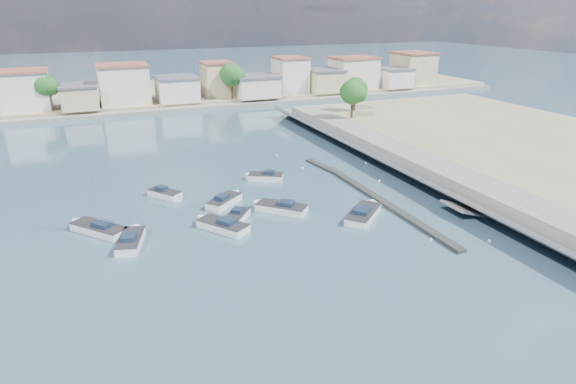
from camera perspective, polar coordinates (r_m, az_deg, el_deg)
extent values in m
plane|color=#305060|center=(78.60, -5.24, 5.62)|extent=(400.00, 400.00, 0.00)
cube|color=slate|center=(64.14, 18.41, 1.90)|extent=(5.00, 90.00, 1.80)
cube|color=slate|center=(61.48, 15.30, 1.43)|extent=(4.17, 90.00, 2.86)
cube|color=gray|center=(80.32, 30.81, 3.67)|extent=(40.00, 90.00, 1.70)
cube|color=slate|center=(55.23, 20.70, -1.99)|extent=(5.31, 3.50, 1.94)
cube|color=black|center=(55.47, 11.18, -1.14)|extent=(1.00, 26.00, 0.35)
cube|color=black|center=(66.60, 4.28, 2.95)|extent=(2.00, 8.05, 0.30)
cube|color=gray|center=(128.05, -12.39, 11.50)|extent=(160.00, 40.00, 1.40)
cube|color=slate|center=(107.79, -10.27, 9.78)|extent=(160.00, 2.50, 0.80)
cube|color=silver|center=(112.25, -28.72, 10.49)|extent=(9.00, 9.00, 7.50)
cube|color=#99513D|center=(111.77, -29.08, 12.45)|extent=(9.54, 9.54, 0.35)
cube|color=#C6B288|center=(108.89, -23.46, 10.26)|extent=(7.00, 8.00, 4.50)
cube|color=#595960|center=(108.53, -23.65, 11.51)|extent=(7.42, 8.48, 0.35)
cube|color=beige|center=(110.82, -18.88, 11.93)|extent=(10.00, 9.00, 8.00)
cube|color=#99513D|center=(110.32, -19.14, 14.07)|extent=(10.60, 9.54, 0.35)
cube|color=silver|center=(111.31, -13.01, 11.76)|extent=(8.50, 8.50, 5.00)
cube|color=#595960|center=(110.94, -13.13, 13.12)|extent=(9.01, 9.01, 0.35)
cube|color=#C6B288|center=(116.07, -8.36, 13.05)|extent=(6.50, 7.50, 7.50)
cube|color=#99513D|center=(115.61, -8.46, 14.97)|extent=(6.89, 7.95, 0.35)
cube|color=beige|center=(114.71, -3.85, 12.37)|extent=(9.50, 9.00, 4.50)
cube|color=#595960|center=(114.37, -3.88, 13.57)|extent=(10.07, 9.54, 0.35)
cube|color=silver|center=(120.74, 0.29, 13.68)|extent=(7.00, 8.00, 8.00)
cube|color=#99513D|center=(120.29, 0.29, 15.65)|extent=(7.42, 8.48, 0.35)
cube|color=#C6B288|center=(122.44, 4.21, 13.02)|extent=(8.00, 9.00, 5.00)
cube|color=#595960|center=(122.10, 4.24, 14.26)|extent=(8.48, 9.54, 0.35)
cube|color=beige|center=(127.37, 7.75, 13.76)|extent=(10.50, 8.50, 7.50)
cube|color=#99513D|center=(126.95, 7.84, 15.52)|extent=(11.13, 9.01, 0.35)
cube|color=silver|center=(131.71, 12.43, 13.05)|extent=(7.50, 7.50, 4.50)
cube|color=#595960|center=(131.42, 12.52, 14.09)|extent=(7.95, 7.95, 0.35)
cube|color=#C6B288|center=(138.55, 14.60, 13.97)|extent=(9.00, 9.50, 8.00)
cube|color=#99513D|center=(138.15, 14.76, 15.68)|extent=(9.54, 10.07, 0.35)
cylinder|color=#38281E|center=(109.24, -26.58, 9.51)|extent=(0.44, 0.44, 3.38)
sphere|color=#1A4C19|center=(108.76, -26.86, 11.23)|extent=(4.80, 4.80, 4.80)
sphere|color=#1A4C19|center=(108.13, -26.38, 11.14)|extent=(3.60, 3.60, 3.60)
sphere|color=#1A4C19|center=(109.24, -27.26, 11.28)|extent=(3.30, 3.30, 3.30)
cylinder|color=#38281E|center=(112.41, -17.23, 10.91)|extent=(0.44, 0.44, 2.93)
sphere|color=#1A4C19|center=(111.99, -17.39, 12.37)|extent=(4.16, 4.16, 4.16)
sphere|color=#1A4C19|center=(111.58, -16.95, 12.28)|extent=(3.12, 3.12, 3.12)
sphere|color=#1A4C19|center=(112.30, -17.76, 12.42)|extent=(2.86, 2.86, 2.86)
cylinder|color=#38281E|center=(112.08, -6.64, 11.84)|extent=(0.44, 0.44, 3.60)
sphere|color=#1A4C19|center=(111.58, -6.72, 13.65)|extent=(5.12, 5.12, 5.12)
sphere|color=#1A4C19|center=(111.27, -6.13, 13.52)|extent=(3.84, 3.84, 3.84)
sphere|color=#1A4C19|center=(111.81, -7.20, 13.72)|extent=(3.52, 3.52, 3.52)
cylinder|color=#38281E|center=(120.16, 0.47, 12.47)|extent=(0.44, 0.44, 3.15)
sphere|color=#1A4C19|center=(119.74, 0.48, 13.95)|extent=(4.48, 4.48, 4.48)
sphere|color=#1A4C19|center=(119.58, 0.97, 13.84)|extent=(3.36, 3.36, 3.36)
sphere|color=#1A4C19|center=(119.84, 0.08, 14.02)|extent=(3.08, 3.08, 3.08)
cylinder|color=#38281E|center=(126.33, 7.53, 12.61)|extent=(0.44, 0.44, 2.70)
sphere|color=#1A4C19|center=(125.98, 7.59, 13.81)|extent=(3.84, 3.84, 3.84)
sphere|color=#1A4C19|center=(125.95, 7.98, 13.71)|extent=(2.88, 2.88, 2.88)
sphere|color=#1A4C19|center=(125.99, 7.26, 13.88)|extent=(2.64, 2.64, 2.64)
cylinder|color=#38281E|center=(90.02, 7.56, 9.69)|extent=(0.44, 0.44, 3.15)
sphere|color=#1A4C19|center=(89.47, 7.66, 11.65)|extent=(4.48, 4.48, 4.48)
sphere|color=#1A4C19|center=(89.45, 8.31, 11.48)|extent=(3.36, 3.36, 3.36)
sphere|color=#1A4C19|center=(89.47, 7.13, 11.76)|extent=(3.08, 3.08, 3.08)
cylinder|color=#38281E|center=(97.11, 7.88, 10.43)|extent=(0.44, 0.44, 2.93)
sphere|color=#1A4C19|center=(96.64, 7.97, 12.11)|extent=(4.16, 4.16, 4.16)
sphere|color=#1A4C19|center=(96.61, 8.53, 11.97)|extent=(3.12, 3.12, 3.12)
sphere|color=#1A4C19|center=(96.63, 7.51, 12.21)|extent=(2.86, 2.86, 2.86)
cube|color=white|center=(48.42, -7.71, -4.11)|extent=(4.73, 5.49, 1.00)
cube|color=white|center=(49.79, -9.72, -3.50)|extent=(1.68, 1.68, 1.00)
cube|color=#262628|center=(48.21, -7.74, -3.57)|extent=(4.77, 5.51, 0.08)
cube|color=#1A293E|center=(47.80, -7.26, -3.46)|extent=(1.96, 2.03, 0.48)
cube|color=white|center=(54.45, -7.57, -1.19)|extent=(4.72, 4.39, 1.00)
cube|color=white|center=(55.95, -6.42, -0.52)|extent=(1.43, 1.43, 1.00)
cube|color=#262628|center=(54.27, -7.59, -0.71)|extent=(4.74, 4.42, 0.08)
cube|color=#1A293E|center=(53.83, -7.88, -0.63)|extent=(1.80, 1.77, 0.48)
cube|color=white|center=(52.20, -0.75, -2.00)|extent=(5.35, 5.28, 1.00)
cube|color=white|center=(53.08, -3.10, -1.63)|extent=(1.49, 1.49, 1.00)
cube|color=#262628|center=(52.01, -0.75, -1.50)|extent=(5.38, 5.31, 0.08)
cube|color=#1A293E|center=(51.72, -0.20, -1.34)|extent=(2.07, 2.06, 0.48)
cube|color=white|center=(50.12, -6.13, -3.14)|extent=(3.82, 4.22, 1.00)
cube|color=white|center=(48.67, -6.88, -3.93)|extent=(1.30, 1.30, 1.00)
cube|color=#262628|center=(49.92, -6.15, -2.61)|extent=(3.85, 4.24, 0.08)
cube|color=#1A293E|center=(50.17, -5.99, -2.18)|extent=(1.56, 1.60, 0.48)
cube|color=white|center=(47.27, -18.12, -5.68)|extent=(3.20, 5.22, 1.00)
cube|color=white|center=(49.12, -17.67, -4.59)|extent=(1.85, 1.85, 1.00)
cube|color=#262628|center=(47.06, -18.19, -5.13)|extent=(3.24, 5.23, 0.08)
cube|color=#1A293E|center=(46.53, -18.33, -5.13)|extent=(1.55, 1.74, 0.48)
cube|color=white|center=(61.87, -2.64, 1.71)|extent=(4.65, 3.62, 1.00)
cube|color=white|center=(62.18, -4.33, 1.77)|extent=(1.52, 1.52, 1.00)
cube|color=#262628|center=(61.70, -2.65, 2.15)|extent=(4.67, 3.65, 0.08)
cube|color=#1A293E|center=(61.56, -2.25, 2.35)|extent=(1.66, 1.57, 0.48)
cube|color=white|center=(57.92, -14.38, -0.31)|extent=(3.76, 4.25, 1.00)
cube|color=white|center=(56.73, -13.08, -0.65)|extent=(1.25, 1.25, 1.00)
cube|color=#262628|center=(57.75, -14.42, 0.15)|extent=(3.78, 4.27, 0.08)
cube|color=#1A293E|center=(57.95, -14.74, 0.44)|extent=(1.53, 1.58, 0.48)
cube|color=white|center=(51.23, 8.93, -2.73)|extent=(5.84, 5.58, 1.00)
cube|color=white|center=(53.44, 9.72, -1.76)|extent=(1.69, 1.69, 1.00)
cube|color=#262628|center=(51.03, 8.96, -2.22)|extent=(5.87, 5.61, 0.08)
cube|color=#1A293E|center=(50.43, 8.78, -2.20)|extent=(2.24, 2.22, 0.48)
cube|color=white|center=(50.84, -21.47, -4.20)|extent=(5.42, 5.88, 1.00)
cube|color=white|center=(52.75, -23.40, -3.58)|extent=(1.53, 1.53, 1.00)
cube|color=#262628|center=(50.65, -21.54, -3.69)|extent=(5.45, 5.90, 0.08)
cube|color=#1A293E|center=(50.13, -21.12, -3.58)|extent=(2.11, 2.18, 0.48)
cylinder|color=silver|center=(49.22, -22.15, 0.55)|extent=(0.12, 0.12, 8.00)
cylinder|color=silver|center=(49.52, -20.72, -3.24)|extent=(1.62, 1.88, 0.08)
sphere|color=white|center=(49.52, 22.75, -5.39)|extent=(0.31, 0.31, 0.31)
sphere|color=white|center=(62.44, 10.74, 1.30)|extent=(0.31, 0.31, 0.31)
sphere|color=white|center=(47.94, 16.57, -5.44)|extent=(0.31, 0.31, 0.31)
sphere|color=white|center=(69.38, 9.23, 3.39)|extent=(0.31, 0.31, 0.31)
sphere|color=white|center=(66.33, 1.71, 2.84)|extent=(0.31, 0.31, 0.31)
sphere|color=white|center=(72.26, -1.36, 4.37)|extent=(0.31, 0.31, 0.31)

